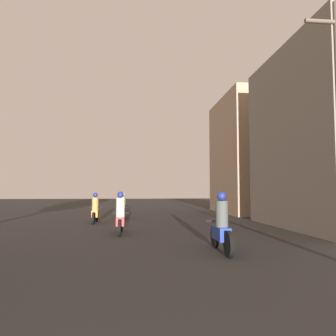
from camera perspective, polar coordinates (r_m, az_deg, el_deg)
motorcycle_blue at (r=8.80m, az=9.27°, el=-10.30°), size 0.60×2.00×1.58m
motorcycle_red at (r=12.42m, az=-8.29°, el=-8.37°), size 0.60×2.01×1.56m
motorcycle_orange at (r=16.65m, az=-12.56°, el=-7.23°), size 0.60×1.92×1.49m
motorcycle_black at (r=18.77m, az=-7.91°, el=-6.93°), size 0.60×1.91×1.47m
building_right_near at (r=15.77m, az=25.66°, el=4.75°), size 4.02×7.56×7.74m
building_right_far at (r=24.19m, az=14.33°, el=2.13°), size 4.43×7.23×8.15m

